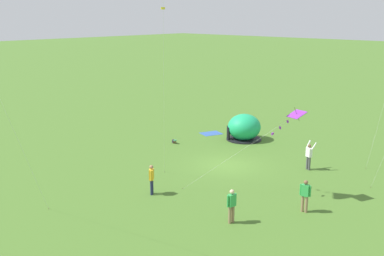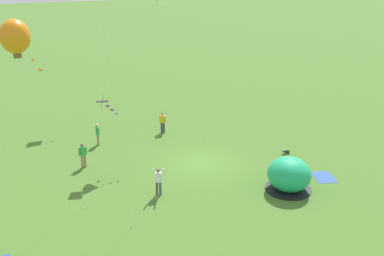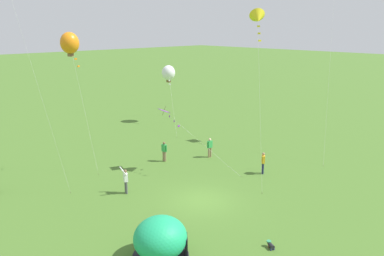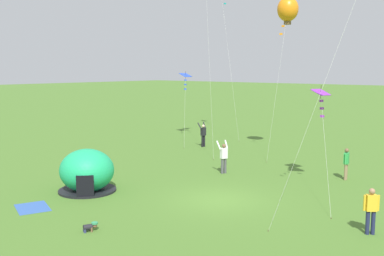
{
  "view_description": "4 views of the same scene",
  "coord_description": "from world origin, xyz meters",
  "px_view_note": "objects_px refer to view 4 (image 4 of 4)",
  "views": [
    {
      "loc": [
        22.42,
        17.76,
        9.85
      ],
      "look_at": [
        3.44,
        0.04,
        3.23
      ],
      "focal_mm": 42.0,
      "sensor_mm": 36.0,
      "label": 1
    },
    {
      "loc": [
        -25.3,
        13.29,
        13.03
      ],
      "look_at": [
        -1.6,
        1.51,
        3.37
      ],
      "focal_mm": 42.0,
      "sensor_mm": 36.0,
      "label": 2
    },
    {
      "loc": [
        -16.03,
        -15.81,
        11.08
      ],
      "look_at": [
        2.49,
        3.55,
        3.79
      ],
      "focal_mm": 35.0,
      "sensor_mm": 36.0,
      "label": 3
    },
    {
      "loc": [
        11.82,
        -16.15,
        5.99
      ],
      "look_at": [
        -1.96,
        0.39,
        3.13
      ],
      "focal_mm": 42.0,
      "sensor_mm": 36.0,
      "label": 4
    }
  ],
  "objects_px": {
    "person_flying_kite": "(203,134)",
    "popup_tent": "(87,171)",
    "person_with_toddler": "(371,209)",
    "kite_orange": "(288,9)",
    "person_far_back": "(346,162)",
    "kite_purple": "(321,97)",
    "toddler_crawling": "(90,227)",
    "kite_blue": "(185,78)",
    "person_strolling": "(224,156)"
  },
  "relations": [
    {
      "from": "person_flying_kite",
      "to": "popup_tent",
      "type": "bearing_deg",
      "value": -75.63
    },
    {
      "from": "person_with_toddler",
      "to": "kite_orange",
      "type": "distance_m",
      "value": 17.25
    },
    {
      "from": "person_far_back",
      "to": "kite_purple",
      "type": "xyz_separation_m",
      "value": [
        -0.89,
        -1.55,
        3.56
      ]
    },
    {
      "from": "toddler_crawling",
      "to": "kite_orange",
      "type": "relative_size",
      "value": 0.05
    },
    {
      "from": "person_with_toddler",
      "to": "kite_orange",
      "type": "height_order",
      "value": "kite_orange"
    },
    {
      "from": "popup_tent",
      "to": "person_far_back",
      "type": "xyz_separation_m",
      "value": [
        8.87,
        10.44,
        -0.03
      ]
    },
    {
      "from": "person_with_toddler",
      "to": "kite_purple",
      "type": "distance_m",
      "value": 8.3
    },
    {
      "from": "popup_tent",
      "to": "person_flying_kite",
      "type": "xyz_separation_m",
      "value": [
        -3.47,
        13.55,
        0.0
      ]
    },
    {
      "from": "person_far_back",
      "to": "kite_purple",
      "type": "distance_m",
      "value": 3.99
    },
    {
      "from": "person_with_toddler",
      "to": "kite_purple",
      "type": "xyz_separation_m",
      "value": [
        -4.65,
        5.88,
        3.56
      ]
    },
    {
      "from": "person_flying_kite",
      "to": "kite_purple",
      "type": "height_order",
      "value": "kite_purple"
    },
    {
      "from": "kite_blue",
      "to": "popup_tent",
      "type": "bearing_deg",
      "value": -64.84
    },
    {
      "from": "person_far_back",
      "to": "person_strolling",
      "type": "relative_size",
      "value": 0.91
    },
    {
      "from": "toddler_crawling",
      "to": "kite_orange",
      "type": "height_order",
      "value": "kite_orange"
    },
    {
      "from": "person_far_back",
      "to": "kite_blue",
      "type": "relative_size",
      "value": 0.3
    },
    {
      "from": "person_flying_kite",
      "to": "kite_purple",
      "type": "distance_m",
      "value": 12.87
    },
    {
      "from": "kite_blue",
      "to": "kite_orange",
      "type": "xyz_separation_m",
      "value": [
        10.77,
        -2.12,
        4.67
      ]
    },
    {
      "from": "toddler_crawling",
      "to": "person_far_back",
      "type": "xyz_separation_m",
      "value": [
        4.31,
        13.78,
        0.79
      ]
    },
    {
      "from": "toddler_crawling",
      "to": "person_flying_kite",
      "type": "bearing_deg",
      "value": 115.45
    },
    {
      "from": "person_with_toddler",
      "to": "kite_blue",
      "type": "xyz_separation_m",
      "value": [
        -20.33,
        13.39,
        4.24
      ]
    },
    {
      "from": "person_with_toddler",
      "to": "kite_blue",
      "type": "height_order",
      "value": "kite_blue"
    },
    {
      "from": "kite_purple",
      "to": "person_with_toddler",
      "type": "bearing_deg",
      "value": -51.69
    },
    {
      "from": "person_far_back",
      "to": "kite_blue",
      "type": "height_order",
      "value": "kite_blue"
    },
    {
      "from": "person_with_toddler",
      "to": "person_flying_kite",
      "type": "bearing_deg",
      "value": 146.77
    },
    {
      "from": "person_with_toddler",
      "to": "kite_purple",
      "type": "height_order",
      "value": "kite_purple"
    },
    {
      "from": "person_flying_kite",
      "to": "person_far_back",
      "type": "relative_size",
      "value": 1.1
    },
    {
      "from": "popup_tent",
      "to": "person_with_toddler",
      "type": "relative_size",
      "value": 1.63
    },
    {
      "from": "person_far_back",
      "to": "person_strolling",
      "type": "distance_m",
      "value": 6.69
    },
    {
      "from": "person_far_back",
      "to": "popup_tent",
      "type": "bearing_deg",
      "value": -130.38
    },
    {
      "from": "kite_purple",
      "to": "kite_blue",
      "type": "bearing_deg",
      "value": 154.42
    },
    {
      "from": "kite_orange",
      "to": "toddler_crawling",
      "type": "bearing_deg",
      "value": -85.15
    },
    {
      "from": "person_flying_kite",
      "to": "kite_orange",
      "type": "height_order",
      "value": "kite_orange"
    },
    {
      "from": "person_flying_kite",
      "to": "kite_orange",
      "type": "xyz_separation_m",
      "value": [
        6.55,
        0.71,
        8.88
      ]
    },
    {
      "from": "toddler_crawling",
      "to": "person_strolling",
      "type": "bearing_deg",
      "value": 98.74
    },
    {
      "from": "kite_orange",
      "to": "kite_purple",
      "type": "distance_m",
      "value": 9.04
    },
    {
      "from": "person_far_back",
      "to": "kite_orange",
      "type": "relative_size",
      "value": 0.16
    },
    {
      "from": "popup_tent",
      "to": "person_strolling",
      "type": "xyz_separation_m",
      "value": [
        2.92,
        7.37,
        0.0
      ]
    },
    {
      "from": "person_flying_kite",
      "to": "person_with_toddler",
      "type": "relative_size",
      "value": 1.1
    },
    {
      "from": "person_far_back",
      "to": "person_with_toddler",
      "type": "relative_size",
      "value": 1.0
    },
    {
      "from": "kite_blue",
      "to": "person_far_back",
      "type": "bearing_deg",
      "value": -19.76
    },
    {
      "from": "toddler_crawling",
      "to": "person_flying_kite",
      "type": "height_order",
      "value": "person_flying_kite"
    },
    {
      "from": "toddler_crawling",
      "to": "person_with_toddler",
      "type": "height_order",
      "value": "person_with_toddler"
    },
    {
      "from": "person_far_back",
      "to": "kite_blue",
      "type": "bearing_deg",
      "value": 160.24
    },
    {
      "from": "person_flying_kite",
      "to": "person_strolling",
      "type": "xyz_separation_m",
      "value": [
        6.39,
        -6.18,
        0.0
      ]
    },
    {
      "from": "toddler_crawling",
      "to": "person_with_toddler",
      "type": "bearing_deg",
      "value": 38.18
    },
    {
      "from": "kite_purple",
      "to": "popup_tent",
      "type": "bearing_deg",
      "value": -131.97
    },
    {
      "from": "popup_tent",
      "to": "person_with_toddler",
      "type": "height_order",
      "value": "popup_tent"
    },
    {
      "from": "person_flying_kite",
      "to": "person_far_back",
      "type": "bearing_deg",
      "value": -14.17
    },
    {
      "from": "person_flying_kite",
      "to": "person_far_back",
      "type": "height_order",
      "value": "person_flying_kite"
    },
    {
      "from": "popup_tent",
      "to": "kite_orange",
      "type": "height_order",
      "value": "kite_orange"
    }
  ]
}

